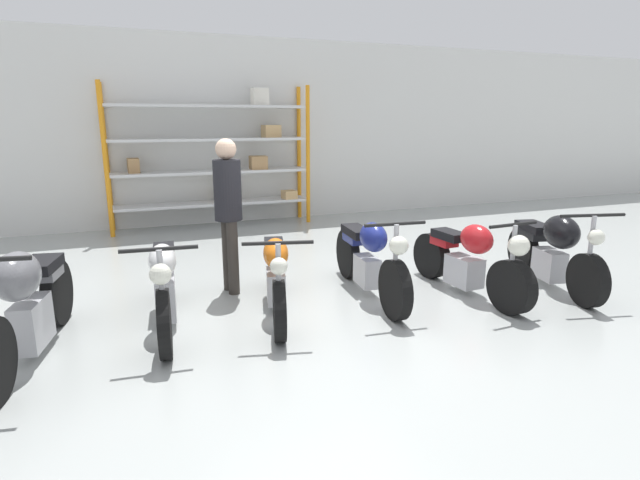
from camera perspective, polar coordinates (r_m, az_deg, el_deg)
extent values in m
plane|color=#9EA3A0|center=(5.48, 1.51, -8.05)|extent=(30.00, 30.00, 0.00)
cube|color=silver|center=(10.23, -10.16, 12.10)|extent=(30.00, 0.08, 3.60)
cylinder|color=orange|center=(9.43, -23.32, 8.30)|extent=(0.08, 0.08, 2.68)
cylinder|color=orange|center=(10.00, -1.39, 9.62)|extent=(0.08, 0.08, 2.68)
cylinder|color=orange|center=(9.98, -23.22, 8.54)|extent=(0.08, 0.08, 2.68)
cylinder|color=orange|center=(10.52, -2.41, 9.80)|extent=(0.08, 0.08, 2.68)
cube|color=silver|center=(9.91, -12.05, 4.14)|extent=(3.70, 0.55, 0.05)
cube|color=silver|center=(9.83, -12.23, 7.63)|extent=(3.70, 0.55, 0.05)
cube|color=silver|center=(9.79, -12.40, 11.16)|extent=(3.70, 0.55, 0.05)
cube|color=silver|center=(9.79, -12.59, 14.70)|extent=(3.70, 0.55, 0.05)
cube|color=#A87F51|center=(9.77, -20.55, 7.97)|extent=(0.21, 0.32, 0.26)
cube|color=silver|center=(9.95, -6.91, 15.95)|extent=(0.31, 0.27, 0.32)
cube|color=tan|center=(10.10, -3.54, 5.20)|extent=(0.28, 0.29, 0.17)
cube|color=tan|center=(10.01, -10.70, 5.31)|extent=(0.33, 0.31, 0.30)
cube|color=tan|center=(10.07, -5.60, 12.28)|extent=(0.34, 0.31, 0.24)
cube|color=#A87F51|center=(9.94, -7.07, 8.78)|extent=(0.33, 0.30, 0.26)
cylinder|color=black|center=(5.69, -27.81, -5.35)|extent=(0.23, 0.67, 0.66)
cube|color=#ADADB2|center=(5.06, -30.04, -8.23)|extent=(0.29, 0.53, 0.42)
ellipsoid|color=slate|center=(4.77, -31.36, -3.55)|extent=(0.43, 0.59, 0.40)
cube|color=black|center=(5.27, -29.31, -2.51)|extent=(0.36, 0.53, 0.10)
cube|color=slate|center=(5.36, -28.96, -3.21)|extent=(0.30, 0.38, 0.12)
cylinder|color=black|center=(4.56, -17.34, -9.13)|extent=(0.15, 0.62, 0.62)
cylinder|color=black|center=(5.95, -17.15, -3.77)|extent=(0.15, 0.62, 0.62)
cube|color=#ADADB2|center=(5.31, -17.20, -6.23)|extent=(0.22, 0.50, 0.40)
ellipsoid|color=silver|center=(5.02, -17.56, -2.22)|extent=(0.30, 0.53, 0.31)
cube|color=black|center=(5.54, -17.44, -1.25)|extent=(0.26, 0.52, 0.10)
cube|color=silver|center=(5.63, -17.36, -1.95)|extent=(0.21, 0.37, 0.12)
cylinder|color=#ADADB2|center=(4.46, -17.63, -5.15)|extent=(0.05, 0.05, 0.65)
sphere|color=silver|center=(4.36, -17.77, -3.75)|extent=(0.18, 0.18, 0.18)
cylinder|color=black|center=(4.40, -17.92, -0.99)|extent=(0.64, 0.09, 0.04)
cylinder|color=black|center=(4.70, -4.66, -8.05)|extent=(0.24, 0.59, 0.58)
cylinder|color=black|center=(6.11, -5.33, -2.91)|extent=(0.24, 0.59, 0.58)
cube|color=#ADADB2|center=(5.46, -5.06, -5.27)|extent=(0.29, 0.44, 0.34)
ellipsoid|color=orange|center=(5.17, -5.07, -1.54)|extent=(0.38, 0.58, 0.31)
cube|color=black|center=(5.70, -5.28, -0.62)|extent=(0.32, 0.52, 0.10)
cube|color=orange|center=(5.80, -5.29, -1.29)|extent=(0.26, 0.37, 0.12)
cylinder|color=#ADADB2|center=(4.61, -4.75, -4.28)|extent=(0.06, 0.06, 0.64)
sphere|color=silver|center=(4.50, -4.74, -3.01)|extent=(0.16, 0.16, 0.16)
cylinder|color=black|center=(4.55, -4.84, -0.34)|extent=(0.64, 0.19, 0.04)
cylinder|color=black|center=(5.21, 8.57, -5.65)|extent=(0.17, 0.64, 0.63)
cylinder|color=black|center=(6.54, 3.19, -1.56)|extent=(0.17, 0.64, 0.63)
cube|color=#ADADB2|center=(5.92, 5.39, -3.54)|extent=(0.24, 0.43, 0.34)
ellipsoid|color=navy|center=(5.65, 6.11, 0.33)|extent=(0.32, 0.50, 0.33)
cube|color=black|center=(6.15, 4.23, 0.98)|extent=(0.28, 0.58, 0.10)
cube|color=navy|center=(6.23, 4.01, 0.30)|extent=(0.23, 0.41, 0.12)
cylinder|color=#ADADB2|center=(5.13, 8.61, -1.98)|extent=(0.05, 0.05, 0.68)
sphere|color=silver|center=(5.03, 8.99, -0.63)|extent=(0.19, 0.19, 0.19)
cylinder|color=black|center=(5.08, 8.61, 1.82)|extent=(0.66, 0.09, 0.04)
cylinder|color=black|center=(5.68, 21.01, -5.03)|extent=(0.19, 0.60, 0.59)
cylinder|color=black|center=(6.68, 12.60, -1.74)|extent=(0.19, 0.60, 0.59)
cube|color=#ADADB2|center=(6.21, 16.14, -3.40)|extent=(0.30, 0.44, 0.35)
ellipsoid|color=#B2191E|center=(5.98, 17.45, 0.09)|extent=(0.31, 0.47, 0.34)
cube|color=black|center=(6.34, 14.59, 0.56)|extent=(0.26, 0.47, 0.10)
cube|color=#B2191E|center=(6.43, 14.01, -0.05)|extent=(0.22, 0.33, 0.12)
cylinder|color=#ADADB2|center=(5.61, 21.15, -1.75)|extent=(0.05, 0.05, 0.67)
sphere|color=silver|center=(5.53, 21.78, -0.60)|extent=(0.22, 0.22, 0.22)
cylinder|color=black|center=(5.55, 21.22, 1.64)|extent=(0.63, 0.07, 0.04)
cylinder|color=black|center=(6.25, 28.25, -4.08)|extent=(0.26, 0.61, 0.60)
cylinder|color=black|center=(7.35, 22.15, -1.00)|extent=(0.26, 0.61, 0.60)
cube|color=#ADADB2|center=(6.83, 24.70, -2.55)|extent=(0.32, 0.48, 0.37)
ellipsoid|color=black|center=(6.59, 25.85, 0.82)|extent=(0.46, 0.62, 0.40)
cube|color=black|center=(7.08, 23.32, 1.36)|extent=(0.40, 0.59, 0.10)
cube|color=black|center=(7.09, 23.28, 0.64)|extent=(0.32, 0.43, 0.12)
cylinder|color=#ADADB2|center=(6.17, 28.51, -0.84)|extent=(0.06, 0.06, 0.72)
sphere|color=silver|center=(6.09, 29.04, 0.27)|extent=(0.17, 0.17, 0.17)
cylinder|color=black|center=(6.13, 28.73, 2.48)|extent=(0.73, 0.21, 0.04)
cylinder|color=#38332D|center=(6.12, -10.49, -1.64)|extent=(0.13, 0.13, 0.88)
cylinder|color=#38332D|center=(5.95, -9.91, -2.03)|extent=(0.13, 0.13, 0.88)
cylinder|color=#232328|center=(5.88, -10.52, 5.62)|extent=(0.36, 0.36, 0.70)
sphere|color=beige|center=(5.83, -10.72, 10.18)|extent=(0.24, 0.24, 0.24)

